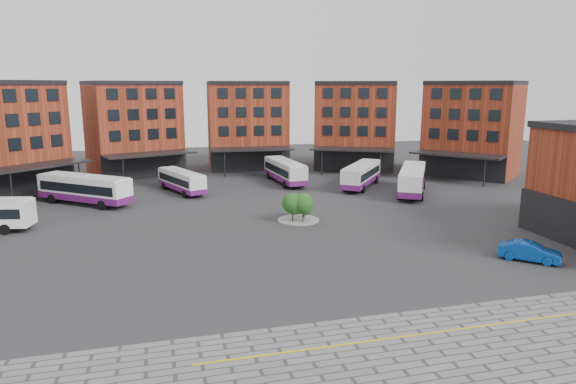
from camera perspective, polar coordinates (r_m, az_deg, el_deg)
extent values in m
plane|color=#28282B|center=(42.52, 2.99, -7.42)|extent=(160.00, 160.00, 0.00)
cube|color=gold|center=(31.41, 14.67, -15.02)|extent=(26.00, 0.15, 0.02)
cube|color=#973520|center=(77.86, -28.99, 5.20)|extent=(16.35, 16.13, 14.00)
cube|color=black|center=(74.27, -26.84, 1.25)|extent=(10.00, 9.07, 4.00)
cube|color=black|center=(73.27, -27.29, 6.77)|extent=(8.60, 7.77, 8.00)
cube|color=black|center=(71.95, -26.05, 2.64)|extent=(12.61, 11.97, 0.25)
cylinder|color=black|center=(68.53, -28.37, 0.31)|extent=(0.20, 0.20, 4.00)
cylinder|color=black|center=(73.16, -22.14, 1.51)|extent=(0.20, 0.20, 4.00)
cube|color=#973520|center=(85.00, -16.78, 6.61)|extent=(15.55, 13.69, 14.00)
cube|color=black|center=(80.98, -15.55, 2.88)|extent=(12.45, 4.71, 4.00)
cube|color=black|center=(84.71, -17.08, 11.53)|extent=(15.65, 13.97, 0.60)
cube|color=black|center=(80.04, -15.79, 7.96)|extent=(10.87, 3.87, 8.00)
cube|color=black|center=(78.49, -15.09, 4.11)|extent=(13.72, 8.39, 0.25)
cylinder|color=black|center=(75.75, -17.82, 2.15)|extent=(0.20, 0.20, 4.00)
cylinder|color=black|center=(78.66, -11.45, 2.82)|extent=(0.20, 0.20, 4.00)
cube|color=#973520|center=(88.76, -4.57, 7.28)|extent=(13.67, 10.88, 14.00)
cube|color=black|center=(84.52, -4.16, 3.64)|extent=(13.00, 1.41, 4.00)
cube|color=black|center=(88.48, -4.65, 11.99)|extent=(13.69, 11.18, 0.60)
cube|color=black|center=(83.60, -4.22, 8.51)|extent=(11.42, 0.95, 8.00)
cube|color=black|center=(81.94, -3.99, 4.80)|extent=(13.28, 5.30, 0.25)
cylinder|color=black|center=(80.03, -7.06, 3.12)|extent=(0.20, 0.20, 4.00)
cylinder|color=black|center=(81.10, -0.62, 3.33)|extent=(0.20, 0.20, 4.00)
cube|color=#973520|center=(88.99, 7.63, 7.22)|extent=(16.12, 14.81, 14.00)
cube|color=black|center=(84.74, 7.26, 3.60)|extent=(11.81, 6.35, 4.00)
cube|color=black|center=(88.71, 7.76, 11.92)|extent=(16.26, 15.08, 0.60)
cube|color=black|center=(83.82, 7.38, 8.46)|extent=(10.26, 5.33, 8.00)
cube|color=black|center=(82.15, 7.15, 4.75)|extent=(13.58, 9.82, 0.25)
cylinder|color=black|center=(81.19, 3.79, 3.31)|extent=(0.20, 0.20, 4.00)
cylinder|color=black|center=(80.36, 10.23, 3.06)|extent=(0.20, 0.20, 4.00)
cube|color=#973520|center=(85.68, 19.82, 6.45)|extent=(16.02, 16.39, 14.00)
cube|color=black|center=(81.62, 18.64, 2.76)|extent=(8.74, 10.28, 4.00)
cube|color=black|center=(85.39, 20.17, 11.33)|extent=(16.25, 16.58, 0.60)
cube|color=black|center=(80.68, 18.94, 7.79)|extent=(7.47, 8.86, 8.00)
cube|color=black|center=(79.12, 18.24, 3.98)|extent=(11.73, 12.79, 0.25)
cylinder|color=black|center=(79.16, 14.62, 2.73)|extent=(0.20, 0.20, 4.00)
cylinder|color=black|center=(76.48, 20.99, 2.02)|extent=(0.20, 0.20, 4.00)
cube|color=black|center=(51.91, 28.66, -3.03)|extent=(0.40, 12.00, 4.00)
cylinder|color=gray|center=(54.04, 1.16, -3.12)|extent=(4.40, 4.40, 0.12)
cylinder|color=#332114|center=(53.11, 0.51, -2.64)|extent=(0.14, 0.14, 1.46)
sphere|color=#254C19|center=(52.79, 0.51, -1.26)|extent=(2.17, 2.17, 2.17)
sphere|color=#254C19|center=(52.80, 0.76, -1.75)|extent=(1.52, 1.52, 1.52)
cylinder|color=#332114|center=(54.68, 1.80, -2.36)|extent=(0.14, 0.14, 1.21)
sphere|color=#254C19|center=(54.42, 1.81, -1.25)|extent=(2.00, 2.00, 2.00)
sphere|color=#254C19|center=(54.42, 2.05, -1.64)|extent=(1.40, 1.40, 1.40)
cylinder|color=#332114|center=(53.00, 1.67, -2.68)|extent=(0.14, 0.14, 1.47)
sphere|color=#254C19|center=(52.68, 1.68, -1.28)|extent=(2.17, 2.17, 2.17)
sphere|color=#254C19|center=(52.70, 1.93, -1.77)|extent=(1.52, 1.52, 1.52)
cylinder|color=black|center=(55.86, -28.95, -3.66)|extent=(1.06, 0.51, 1.02)
cylinder|color=black|center=(58.08, -27.86, -3.01)|extent=(1.06, 0.51, 1.02)
cube|color=white|center=(65.51, -21.68, 0.42)|extent=(11.31, 9.95, 2.74)
cube|color=black|center=(65.47, -21.70, 0.58)|extent=(10.58, 9.37, 1.06)
cube|color=silver|center=(65.26, -21.78, 1.64)|extent=(10.86, 9.55, 0.13)
cube|color=black|center=(69.92, -25.15, 1.01)|extent=(1.60, 1.92, 1.23)
cube|color=#631667|center=(65.70, -21.62, -0.42)|extent=(11.36, 10.00, 0.78)
cylinder|color=black|center=(67.75, -24.76, -0.72)|extent=(1.08, 0.97, 1.12)
cylinder|color=black|center=(69.55, -23.03, -0.27)|extent=(1.08, 0.97, 1.12)
cylinder|color=black|center=(62.07, -19.98, -1.40)|extent=(1.08, 0.97, 1.12)
cylinder|color=black|center=(64.04, -18.24, -0.89)|extent=(1.08, 0.97, 1.12)
cube|color=white|center=(69.21, -11.75, 1.29)|extent=(5.83, 10.25, 2.25)
cube|color=black|center=(69.19, -11.76, 1.42)|extent=(5.59, 9.52, 0.87)
cube|color=silver|center=(69.01, -11.79, 2.24)|extent=(5.60, 9.84, 0.11)
cube|color=black|center=(73.66, -13.36, 2.01)|extent=(1.86, 0.83, 1.01)
cube|color=#631667|center=(69.36, -11.72, 0.63)|extent=(5.88, 10.30, 0.64)
cylinder|color=black|center=(71.91, -13.61, 0.64)|extent=(0.59, 0.96, 0.92)
cylinder|color=black|center=(72.79, -11.95, 0.85)|extent=(0.59, 0.96, 0.92)
cylinder|color=black|center=(66.08, -11.45, -0.23)|extent=(0.59, 0.96, 0.92)
cylinder|color=black|center=(67.05, -9.67, 0.01)|extent=(0.59, 0.96, 0.92)
cube|color=silver|center=(74.22, -0.35, 2.43)|extent=(3.60, 11.79, 2.59)
cube|color=black|center=(74.19, -0.35, 2.57)|extent=(3.58, 10.87, 1.00)
cube|color=silver|center=(74.01, -0.35, 3.46)|extent=(3.45, 11.32, 0.13)
cube|color=black|center=(79.53, -1.70, 3.23)|extent=(2.25, 0.31, 1.16)
cube|color=#631667|center=(74.38, -0.35, 1.73)|extent=(3.64, 11.83, 0.74)
cylinder|color=black|center=(77.52, -2.17, 1.82)|extent=(0.40, 1.08, 1.06)
cylinder|color=black|center=(78.34, -0.33, 1.93)|extent=(0.40, 1.08, 1.06)
cylinder|color=black|center=(70.58, -0.37, 0.83)|extent=(0.40, 1.08, 1.06)
cylinder|color=black|center=(71.47, 1.63, 0.96)|extent=(0.40, 1.08, 1.06)
cube|color=silver|center=(71.93, 8.14, 1.99)|extent=(9.07, 10.72, 2.56)
cube|color=black|center=(71.90, 8.15, 2.14)|extent=(8.56, 10.02, 0.99)
cube|color=silver|center=(71.72, 8.17, 3.04)|extent=(8.71, 10.29, 0.13)
cube|color=black|center=(77.31, 9.22, 2.82)|extent=(1.84, 1.45, 1.15)
cube|color=#631667|center=(72.09, 8.12, 1.28)|extent=(9.12, 10.77, 0.73)
cylinder|color=black|center=(76.00, 7.87, 1.51)|extent=(0.88, 1.02, 1.05)
cylinder|color=black|center=(75.38, 9.79, 1.36)|extent=(0.88, 1.02, 1.05)
cylinder|color=black|center=(69.03, 6.28, 0.50)|extent=(0.88, 1.02, 1.05)
cylinder|color=black|center=(68.36, 8.38, 0.33)|extent=(0.88, 1.02, 1.05)
cube|color=white|center=(68.68, 13.65, 1.44)|extent=(8.81, 12.13, 2.77)
cube|color=black|center=(68.64, 13.66, 1.60)|extent=(8.35, 11.31, 1.07)
cube|color=silver|center=(68.44, 13.71, 2.62)|extent=(8.46, 11.64, 0.14)
cube|color=black|center=(74.66, 13.89, 2.44)|extent=(2.12, 1.34, 1.24)
cube|color=#631667|center=(68.86, 13.61, 0.63)|extent=(8.87, 12.18, 0.79)
cylinder|color=black|center=(72.91, 12.64, 0.93)|extent=(0.87, 1.14, 1.13)
cylinder|color=black|center=(72.81, 14.86, 0.80)|extent=(0.87, 1.14, 1.13)
cylinder|color=black|center=(65.12, 12.18, -0.35)|extent=(0.87, 1.14, 1.13)
cylinder|color=black|center=(65.00, 14.66, -0.49)|extent=(0.87, 1.14, 1.13)
imported|color=#0C3E9E|center=(46.14, 25.27, -6.00)|extent=(4.57, 4.46, 1.56)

